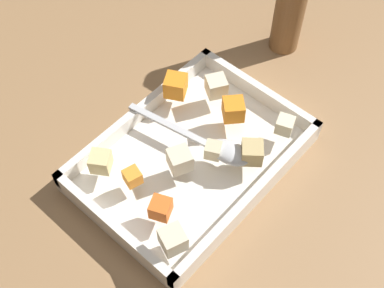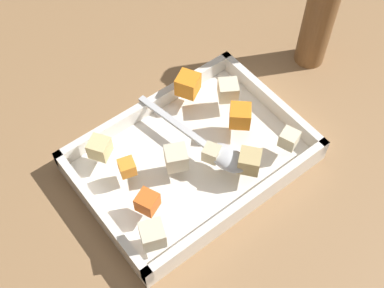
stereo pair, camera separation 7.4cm
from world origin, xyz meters
TOP-DOWN VIEW (x-y plane):
  - ground_plane at (0.00, 0.00)m, footprint 4.00×4.00m
  - baking_dish at (-0.01, -0.01)m, footprint 0.33×0.23m
  - carrot_chunk_mid_left at (0.09, 0.02)m, footprint 0.03×0.03m
  - carrot_chunk_heap_side at (-0.10, -0.01)m, footprint 0.04×0.04m
  - carrot_chunk_heap_top at (-0.07, -0.10)m, footprint 0.04×0.04m
  - carrot_chunk_front_center at (0.09, -0.04)m, footprint 0.03×0.03m
  - potato_chunk_far_left at (-0.13, 0.07)m, footprint 0.03×0.03m
  - potato_chunk_rim_edge at (-0.11, -0.06)m, footprint 0.04×0.04m
  - potato_chunk_near_right at (-0.05, 0.06)m, footprint 0.04×0.04m
  - potato_chunk_corner_sw at (-0.02, 0.02)m, footprint 0.03×0.03m
  - potato_chunk_far_right at (0.10, -0.09)m, footprint 0.04×0.04m
  - parsnip_chunk_under_handle at (0.02, -0.01)m, footprint 0.04×0.04m
  - parsnip_chunk_near_spoon at (0.12, 0.07)m, footprint 0.04×0.04m
  - serving_spoon at (-0.03, 0.02)m, footprint 0.06×0.21m

SIDE VIEW (x-z plane):
  - ground_plane at x=0.00m, z-range 0.00..0.00m
  - baking_dish at x=-0.01m, z-range -0.01..0.03m
  - serving_spoon at x=-0.03m, z-range 0.04..0.06m
  - carrot_chunk_front_center at x=0.09m, z-range 0.04..0.06m
  - potato_chunk_corner_sw at x=-0.02m, z-range 0.04..0.07m
  - potato_chunk_far_left at x=-0.13m, z-range 0.04..0.07m
  - carrot_chunk_mid_left at x=0.09m, z-range 0.04..0.07m
  - potato_chunk_far_right at x=0.10m, z-range 0.04..0.07m
  - potato_chunk_rim_edge at x=-0.11m, z-range 0.04..0.07m
  - potato_chunk_near_right at x=-0.05m, z-range 0.04..0.07m
  - parsnip_chunk_near_spoon at x=0.12m, z-range 0.04..0.07m
  - parsnip_chunk_under_handle at x=0.02m, z-range 0.04..0.07m
  - carrot_chunk_heap_side at x=-0.10m, z-range 0.04..0.07m
  - carrot_chunk_heap_top at x=-0.07m, z-range 0.04..0.08m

